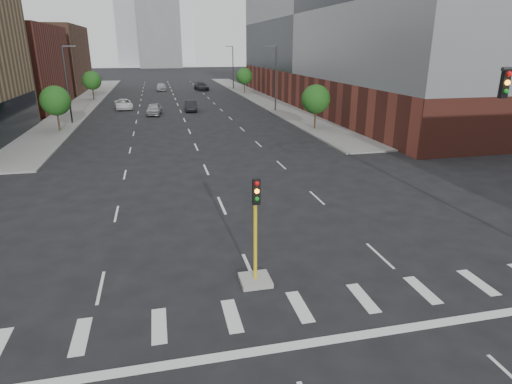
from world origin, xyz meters
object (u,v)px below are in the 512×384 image
object	(u,v)px
car_near_left	(154,109)
car_mid_right	(191,106)
car_deep_right	(201,86)
car_far_left	(123,104)
median_traffic_signal	(255,261)
car_distant	(161,87)

from	to	relation	value
car_near_left	car_mid_right	world-z (taller)	car_near_left
car_deep_right	car_far_left	bearing A→B (deg)	-126.40
car_near_left	car_mid_right	distance (m)	5.84
car_far_left	median_traffic_signal	bearing A→B (deg)	-88.51
median_traffic_signal	car_distant	size ratio (longest dim) A/B	0.89
car_near_left	car_deep_right	bearing A→B (deg)	80.31
car_near_left	car_distant	bearing A→B (deg)	94.26
car_deep_right	car_distant	world-z (taller)	car_distant
car_near_left	car_deep_right	size ratio (longest dim) A/B	0.82
car_mid_right	car_deep_right	bearing A→B (deg)	83.25
car_mid_right	car_deep_right	size ratio (longest dim) A/B	0.82
car_mid_right	car_distant	size ratio (longest dim) A/B	0.94
car_far_left	car_distant	size ratio (longest dim) A/B	1.07
car_mid_right	car_deep_right	xyz separation A→B (m)	(4.82, 30.97, 0.06)
median_traffic_signal	car_far_left	size ratio (longest dim) A/B	0.83
car_mid_right	car_far_left	size ratio (longest dim) A/B	0.88
car_far_left	car_distant	bearing A→B (deg)	70.25
car_distant	median_traffic_signal	bearing A→B (deg)	-87.66
car_near_left	car_distant	size ratio (longest dim) A/B	0.93
car_deep_right	car_distant	size ratio (longest dim) A/B	1.14
car_near_left	car_far_left	xyz separation A→B (m)	(-4.45, 6.90, -0.05)
car_deep_right	median_traffic_signal	bearing A→B (deg)	-102.34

